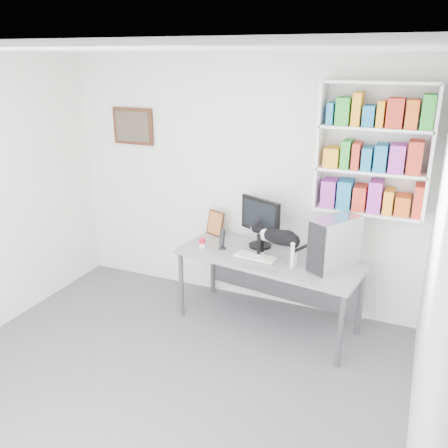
% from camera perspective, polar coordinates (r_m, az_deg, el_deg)
% --- Properties ---
extents(room, '(4.01, 4.01, 2.70)m').
position_cam_1_polar(room, '(3.53, -10.30, -2.73)').
color(room, '#5B5B60').
rests_on(room, ground).
extents(bookshelf, '(1.03, 0.28, 1.24)m').
position_cam_1_polar(bookshelf, '(4.65, 17.54, 8.54)').
color(bookshelf, white).
rests_on(bookshelf, room).
extents(wall_art, '(0.52, 0.04, 0.42)m').
position_cam_1_polar(wall_art, '(5.68, -10.88, 11.48)').
color(wall_art, '#4C2518').
rests_on(wall_art, room).
extents(desk, '(1.93, 0.98, 0.77)m').
position_cam_1_polar(desk, '(4.94, 5.27, -8.05)').
color(desk, gray).
rests_on(desk, room).
extents(monitor, '(0.56, 0.43, 0.54)m').
position_cam_1_polar(monitor, '(4.92, 4.42, 0.20)').
color(monitor, black).
rests_on(monitor, desk).
extents(keyboard, '(0.43, 0.20, 0.03)m').
position_cam_1_polar(keyboard, '(4.72, 3.82, -3.97)').
color(keyboard, silver).
rests_on(keyboard, desk).
extents(pc_tower, '(0.44, 0.54, 0.50)m').
position_cam_1_polar(pc_tower, '(4.53, 13.17, -2.30)').
color(pc_tower, silver).
rests_on(pc_tower, desk).
extents(speaker, '(0.10, 0.10, 0.22)m').
position_cam_1_polar(speaker, '(4.91, -0.21, -1.79)').
color(speaker, black).
rests_on(speaker, desk).
extents(leaning_print, '(0.25, 0.17, 0.29)m').
position_cam_1_polar(leaning_print, '(5.28, -1.04, 0.17)').
color(leaning_print, '#4C2518').
rests_on(leaning_print, desk).
extents(soup_can, '(0.08, 0.08, 0.10)m').
position_cam_1_polar(soup_can, '(4.96, -2.63, -2.31)').
color(soup_can, red).
rests_on(soup_can, desk).
extents(cat, '(0.60, 0.25, 0.36)m').
position_cam_1_polar(cat, '(4.58, 6.58, -2.59)').
color(cat, black).
rests_on(cat, desk).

